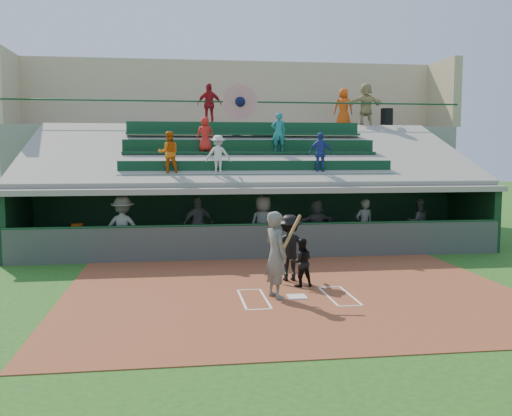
{
  "coord_description": "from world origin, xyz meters",
  "views": [
    {
      "loc": [
        -2.76,
        -12.85,
        3.4
      ],
      "look_at": [
        -0.48,
        3.5,
        1.8
      ],
      "focal_mm": 40.0,
      "sensor_mm": 36.0,
      "label": 1
    }
  ],
  "objects": [
    {
      "name": "dugout_player_e",
      "position": [
        3.64,
        5.99,
        0.93
      ],
      "size": [
        0.71,
        0.54,
        1.77
      ],
      "primitive_type": "imported",
      "rotation": [
        0.0,
        0.0,
        3.33
      ],
      "color": "#5F625C",
      "rests_on": "dugout_floor"
    },
    {
      "name": "ground",
      "position": [
        0.0,
        0.0,
        0.0
      ],
      "size": [
        100.0,
        100.0,
        0.0
      ],
      "primitive_type": "plane",
      "color": "#215317",
      "rests_on": "ground"
    },
    {
      "name": "dugout_player_d",
      "position": [
        2.16,
        6.89,
        0.9
      ],
      "size": [
        1.67,
        0.93,
        1.72
      ],
      "primitive_type": "imported",
      "rotation": [
        0.0,
        0.0,
        3.42
      ],
      "color": "#62645E",
      "rests_on": "dugout_floor"
    },
    {
      "name": "concourse_staff_a",
      "position": [
        -1.32,
        12.1,
        5.49
      ],
      "size": [
        1.06,
        0.47,
        1.78
      ],
      "primitive_type": "imported",
      "rotation": [
        0.0,
        0.0,
        3.11
      ],
      "color": "#A1121A",
      "rests_on": "concourse_slab"
    },
    {
      "name": "batters_box_chalk",
      "position": [
        0.0,
        0.0,
        0.02
      ],
      "size": [
        2.65,
        1.85,
        0.01
      ],
      "color": "white",
      "rests_on": "dirt_slab"
    },
    {
      "name": "dirt_slab",
      "position": [
        0.0,
        0.5,
        0.01
      ],
      "size": [
        11.0,
        9.0,
        0.02
      ],
      "primitive_type": "cube",
      "color": "brown",
      "rests_on": "ground"
    },
    {
      "name": "home_umpire",
      "position": [
        0.18,
        1.8,
        0.9
      ],
      "size": [
        1.13,
        0.65,
        1.75
      ],
      "primitive_type": "imported",
      "rotation": [
        0.0,
        0.0,
        3.14
      ],
      "color": "black",
      "rests_on": "dirt_slab"
    },
    {
      "name": "dugout_player_c",
      "position": [
        0.08,
        5.81,
        1.01
      ],
      "size": [
        1.09,
        0.87,
        1.94
      ],
      "primitive_type": "imported",
      "rotation": [
        0.0,
        0.0,
        3.45
      ],
      "color": "#575B55",
      "rests_on": "dugout_floor"
    },
    {
      "name": "water_cooler",
      "position": [
        -6.01,
        6.27,
        0.9
      ],
      "size": [
        0.38,
        0.38,
        0.38
      ],
      "primitive_type": "cylinder",
      "color": "#E1500D",
      "rests_on": "white_table"
    },
    {
      "name": "dugout_floor",
      "position": [
        0.0,
        6.75,
        0.02
      ],
      "size": [
        16.0,
        3.5,
        0.04
      ],
      "primitive_type": "cube",
      "color": "gray",
      "rests_on": "ground"
    },
    {
      "name": "concourse_staff_c",
      "position": [
        5.73,
        12.23,
        5.56
      ],
      "size": [
        1.81,
        0.64,
        1.93
      ],
      "primitive_type": "imported",
      "rotation": [
        0.0,
        0.0,
        3.18
      ],
      "color": "tan",
      "rests_on": "concourse_slab"
    },
    {
      "name": "catcher",
      "position": [
        0.33,
        1.09,
        0.63
      ],
      "size": [
        0.66,
        0.55,
        1.23
      ],
      "primitive_type": "imported",
      "rotation": [
        0.0,
        0.0,
        3.29
      ],
      "color": "black",
      "rests_on": "dirt_slab"
    },
    {
      "name": "white_table",
      "position": [
        -6.06,
        6.23,
        0.38
      ],
      "size": [
        0.84,
        0.68,
        0.67
      ],
      "primitive_type": "cube",
      "rotation": [
        0.0,
        0.0,
        -0.15
      ],
      "color": "silver",
      "rests_on": "dugout_floor"
    },
    {
      "name": "dugout_player_f",
      "position": [
        5.95,
        6.77,
        0.89
      ],
      "size": [
        0.84,
        0.67,
        1.69
      ],
      "primitive_type": "imported",
      "rotation": [
        0.0,
        0.0,
        3.11
      ],
      "color": "#51534E",
      "rests_on": "dugout_floor"
    },
    {
      "name": "dugout_player_b",
      "position": [
        -2.05,
        6.53,
        0.98
      ],
      "size": [
        1.18,
        0.77,
        1.87
      ],
      "primitive_type": "imported",
      "rotation": [
        0.0,
        0.0,
        3.45
      ],
      "color": "#5A5D57",
      "rests_on": "dugout_floor"
    },
    {
      "name": "home_plate",
      "position": [
        0.0,
        0.0,
        0.04
      ],
      "size": [
        0.43,
        0.43,
        0.03
      ],
      "primitive_type": "cube",
      "color": "white",
      "rests_on": "dirt_slab"
    },
    {
      "name": "dugout_player_a",
      "position": [
        -4.47,
        5.44,
        1.04
      ],
      "size": [
        1.39,
        0.94,
        2.0
      ],
      "primitive_type": "imported",
      "rotation": [
        0.0,
        0.0,
        2.98
      ],
      "color": "#5D605B",
      "rests_on": "dugout_floor"
    },
    {
      "name": "dugout_bench",
      "position": [
        -0.02,
        8.08,
        0.27
      ],
      "size": [
        14.25,
        5.66,
        0.45
      ],
      "primitive_type": "cube",
      "rotation": [
        0.0,
        0.0,
        0.36
      ],
      "color": "brown",
      "rests_on": "dugout_floor"
    },
    {
      "name": "grandstand",
      "position": [
        -0.01,
        10.51,
        2.26
      ],
      "size": [
        20.4,
        10.4,
        7.8
      ],
      "color": "#454A46",
      "rests_on": "ground"
    },
    {
      "name": "trash_bin",
      "position": [
        6.95,
        12.81,
        5.03
      ],
      "size": [
        0.57,
        0.57,
        0.85
      ],
      "primitive_type": "cylinder",
      "color": "black",
      "rests_on": "concourse_slab"
    },
    {
      "name": "concourse_slab",
      "position": [
        0.0,
        13.5,
        2.3
      ],
      "size": [
        20.0,
        3.0,
        4.6
      ],
      "primitive_type": "cube",
      "color": "gray",
      "rests_on": "ground"
    },
    {
      "name": "batter_at_plate",
      "position": [
        -0.49,
        0.05,
        1.04
      ],
      "size": [
        0.99,
        0.87,
        2.04
      ],
      "color": "#535550",
      "rests_on": "dirt_slab"
    },
    {
      "name": "concourse_staff_b",
      "position": [
        4.94,
        13.05,
        5.49
      ],
      "size": [
        0.94,
        0.69,
        1.77
      ],
      "primitive_type": "imported",
      "rotation": [
        0.0,
        0.0,
        2.98
      ],
      "color": "#E04B0D",
      "rests_on": "concourse_slab"
    }
  ]
}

